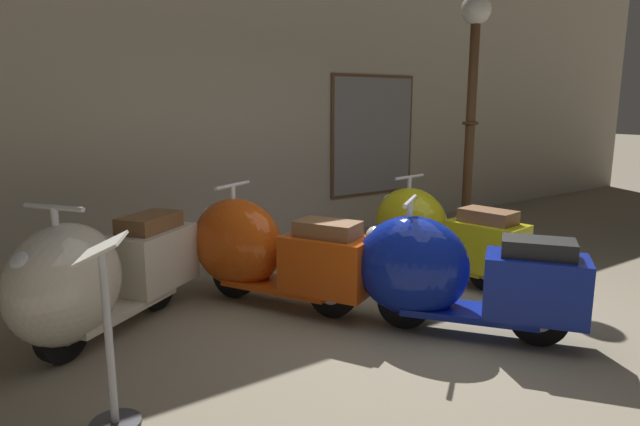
% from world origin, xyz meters
% --- Properties ---
extents(ground_plane, '(60.00, 60.00, 0.00)m').
position_xyz_m(ground_plane, '(0.00, 0.00, 0.00)').
color(ground_plane, gray).
extents(showroom_back_wall, '(18.00, 0.63, 3.89)m').
position_xyz_m(showroom_back_wall, '(-0.12, 3.35, 1.94)').
color(showroom_back_wall, '#BCB29E').
rests_on(showroom_back_wall, ground).
extents(scooter_0, '(1.77, 1.45, 1.10)m').
position_xyz_m(scooter_0, '(-2.03, 1.41, 0.50)').
color(scooter_0, black).
rests_on(scooter_0, ground).
extents(scooter_1, '(1.22, 1.77, 1.06)m').
position_xyz_m(scooter_1, '(-0.61, 1.41, 0.48)').
color(scooter_1, black).
rests_on(scooter_1, ground).
extents(scooter_2, '(1.39, 1.67, 1.04)m').
position_xyz_m(scooter_2, '(0.22, 0.02, 0.48)').
color(scooter_2, black).
rests_on(scooter_2, ground).
extents(scooter_3, '(0.72, 1.73, 1.02)m').
position_xyz_m(scooter_3, '(1.19, 1.10, 0.47)').
color(scooter_3, black).
rests_on(scooter_3, ground).
extents(lamppost, '(0.34, 0.34, 2.97)m').
position_xyz_m(lamppost, '(2.26, 1.56, 1.83)').
color(lamppost, '#472D19').
rests_on(lamppost, ground).
extents(info_stanchion, '(0.34, 0.39, 1.08)m').
position_xyz_m(info_stanchion, '(-2.25, 0.20, 0.45)').
color(info_stanchion, '#333338').
rests_on(info_stanchion, ground).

